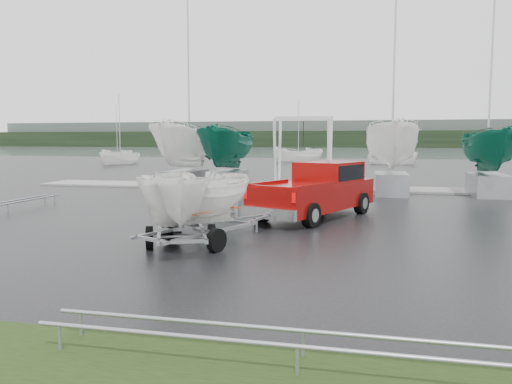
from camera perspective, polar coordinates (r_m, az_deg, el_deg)
name	(u,v)px	position (r m, az deg, el deg)	size (l,w,h in m)	color
ground_plane	(218,226)	(16.40, -4.40, -3.87)	(120.00, 120.00, 0.00)	black
lake	(347,152)	(115.56, 10.40, 4.51)	(300.00, 300.00, 0.00)	slate
dock	(284,187)	(28.96, 3.19, 0.53)	(30.00, 3.00, 0.12)	gray
treeline	(356,139)	(185.49, 11.33, 5.94)	(300.00, 8.00, 6.00)	black
far_hill	(356,134)	(193.50, 11.40, 6.53)	(300.00, 6.00, 10.00)	#4C5651
pickup_truck	(319,188)	(18.37, 7.24, 0.42)	(4.23, 6.27, 1.98)	maroon
trailer_hitched	(197,156)	(13.00, -6.73, 4.15)	(2.52, 3.77, 4.39)	#96999F
trailer_parked	(179,155)	(13.10, -8.74, 4.20)	(2.47, 3.78, 4.42)	#96999F
boat_hoist	(303,142)	(28.67, 5.42, 5.70)	(3.30, 2.18, 4.12)	silver
keelboat_0	(186,115)	(28.29, -8.02, 8.74)	(2.63, 3.20, 10.81)	#96999F
keelboat_1	(227,121)	(27.72, -3.29, 8.10)	(2.41, 3.20, 7.51)	#96999F
keelboat_2	(393,113)	(26.49, 15.41, 8.72)	(2.61, 3.20, 10.79)	#96999F
keelboat_3	(491,124)	(27.37, 25.27, 7.00)	(2.25, 3.20, 10.41)	#96999F
mast_rack_0	(2,204)	(21.58, -27.05, -1.19)	(0.56, 6.50, 0.06)	#96999F
mast_rack_2	(300,339)	(6.47, 5.10, -16.34)	(7.00, 0.56, 0.06)	#96999F
moored_boat_0	(121,164)	(59.59, -15.22, 3.10)	(2.87, 2.91, 11.02)	white
moored_boat_1	(298,161)	(65.86, 4.86, 3.54)	(4.11, 4.10, 11.82)	white
moored_boat_2	(392,164)	(59.21, 15.31, 3.08)	(2.40, 2.35, 10.84)	white
moored_boat_4	(118,158)	(78.20, -15.54, 3.73)	(2.79, 2.82, 10.81)	white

